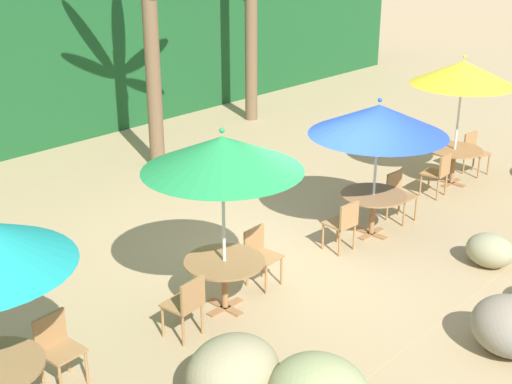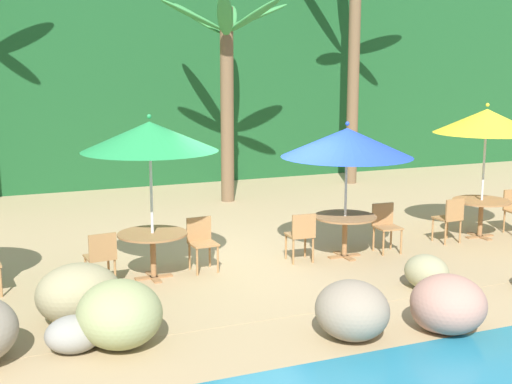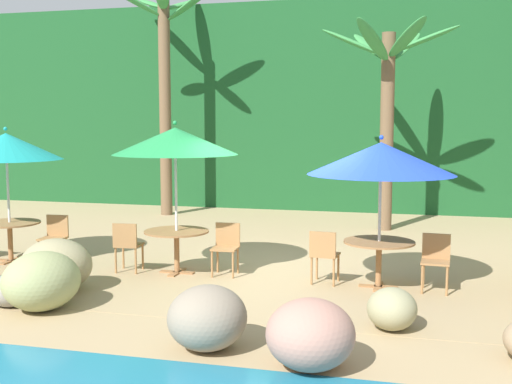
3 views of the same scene
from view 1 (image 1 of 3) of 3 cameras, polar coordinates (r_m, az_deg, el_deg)
ground_plane at (r=11.15m, az=3.03°, el=-5.55°), size 120.00×120.00×0.00m
terrace_deck at (r=11.15m, az=3.03°, el=-5.54°), size 18.00×5.20×0.01m
rock_seawall at (r=10.70m, az=19.05°, el=-5.86°), size 14.57×3.38×0.87m
chair_teal_seaward at (r=8.50m, az=-15.85°, el=-11.84°), size 0.45×0.45×0.87m
umbrella_green at (r=8.92m, az=-2.74°, el=3.13°), size 2.11×2.11×2.60m
dining_table_green at (r=9.57m, az=-2.57°, el=-6.24°), size 1.10×1.10×0.74m
chair_green_seaward at (r=10.24m, az=0.30°, el=-4.90°), size 0.44×0.45×0.87m
chair_green_inland at (r=9.02m, az=-5.63°, el=-8.95°), size 0.46×0.46×0.87m
umbrella_blue at (r=11.46m, az=9.92°, el=5.79°), size 2.26×2.26×2.38m
dining_table_blue at (r=11.92m, az=9.49°, el=-0.73°), size 1.10×1.10×0.74m
chair_blue_seaward at (r=12.65m, az=11.49°, el=-0.04°), size 0.45×0.45×0.87m
chair_blue_inland at (r=11.29m, az=7.12°, el=-2.45°), size 0.45×0.46×0.87m
umbrella_yellow at (r=14.16m, az=16.45°, el=9.25°), size 1.99×1.99×2.61m
dining_table_yellow at (r=14.58m, az=15.77°, el=2.91°), size 1.10×1.10×0.74m
chair_yellow_seaward at (r=15.35m, az=17.26°, el=3.27°), size 0.47×0.47×0.87m
chair_yellow_inland at (r=13.84m, az=14.62°, el=1.59°), size 0.45×0.45×0.87m
palm_tree_second at (r=14.71m, az=-8.63°, el=14.42°), size 3.22×3.02×4.84m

